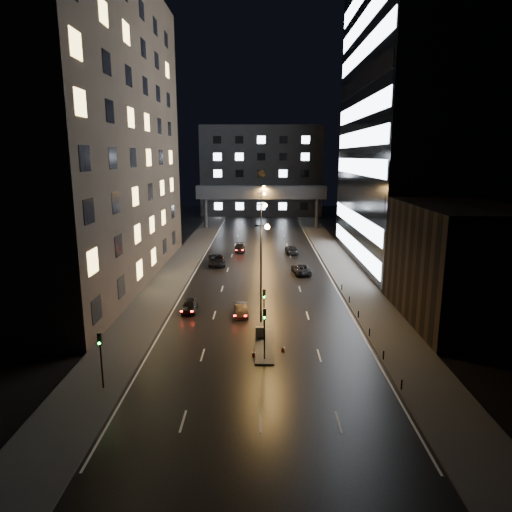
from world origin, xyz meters
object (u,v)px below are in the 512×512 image
(car_away_b, at_px, (241,310))
(car_away_d, at_px, (240,248))
(utility_cabinet, at_px, (260,332))
(car_away_c, at_px, (217,260))
(car_away_a, at_px, (190,306))
(car_toward_b, at_px, (292,249))
(car_toward_a, at_px, (301,269))

(car_away_b, height_order, car_away_d, car_away_d)
(utility_cabinet, bearing_deg, car_away_c, 99.84)
(car_away_a, height_order, car_away_b, car_away_a)
(car_toward_b, relative_size, utility_cabinet, 4.64)
(car_toward_a, bearing_deg, car_away_c, -28.57)
(car_away_d, distance_m, car_toward_b, 9.20)
(car_away_a, relative_size, car_toward_b, 0.78)
(car_away_a, relative_size, utility_cabinet, 3.64)
(car_away_c, bearing_deg, car_toward_a, -28.57)
(car_away_a, xyz_separation_m, car_toward_b, (13.17, 30.80, 0.06))
(car_away_c, xyz_separation_m, car_toward_a, (12.76, -5.20, -0.08))
(car_toward_b, bearing_deg, car_toward_a, 89.39)
(car_away_b, height_order, car_toward_b, car_toward_b)
(car_toward_a, bearing_deg, car_away_b, 59.62)
(car_away_b, xyz_separation_m, car_away_c, (-4.82, 23.05, 0.14))
(car_toward_a, distance_m, car_toward_b, 14.24)
(car_away_c, distance_m, car_toward_b, 15.26)
(car_away_d, bearing_deg, car_away_c, -110.39)
(car_away_c, xyz_separation_m, utility_cabinet, (6.85, -29.53, -0.09))
(car_away_b, relative_size, car_toward_a, 0.78)
(car_away_d, relative_size, car_toward_a, 0.90)
(car_toward_a, relative_size, utility_cabinet, 4.66)
(car_away_c, distance_m, utility_cabinet, 30.31)
(car_toward_a, bearing_deg, utility_cabinet, 69.94)
(car_toward_a, relative_size, car_toward_b, 1.01)
(utility_cabinet, bearing_deg, car_away_a, 131.63)
(car_away_a, bearing_deg, car_away_b, -15.04)
(car_away_c, height_order, car_toward_b, car_away_c)
(car_away_a, height_order, utility_cabinet, car_away_a)
(car_away_b, relative_size, utility_cabinet, 3.63)
(car_away_c, relative_size, car_away_d, 1.24)
(car_away_d, relative_size, utility_cabinet, 4.22)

